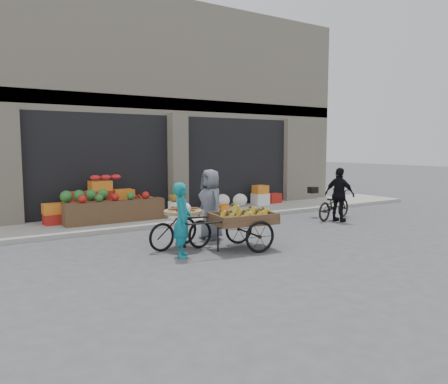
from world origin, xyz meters
TOP-DOWN VIEW (x-y plane):
  - ground at (0.00, 0.00)m, footprint 80.00×80.00m
  - sidewalk at (0.00, 4.10)m, footprint 18.00×2.20m
  - building at (0.00, 8.03)m, footprint 14.00×6.45m
  - fruit_display at (-2.48, 4.38)m, footprint 3.10×1.12m
  - pineapple_bin at (-0.75, 3.60)m, footprint 0.52×0.52m
  - fire_hydrant at (0.35, 3.55)m, footprint 0.22×0.22m
  - orange_bucket at (0.85, 3.50)m, footprint 0.32×0.32m
  - right_bay_goods at (2.61, 4.70)m, footprint 3.35×0.60m
  - seated_person at (-0.35, 4.20)m, footprint 0.51×0.43m
  - banana_cart at (-1.09, -0.17)m, footprint 2.40×1.22m
  - vendor_woman at (-2.47, -0.09)m, footprint 0.59×0.66m
  - tricycle_cart at (-2.09, 0.62)m, footprint 1.45×0.94m
  - vendor_grey at (-1.10, 1.08)m, footprint 0.54×0.83m
  - bicycle at (3.55, 1.50)m, footprint 1.81×0.99m
  - cyclist at (3.35, 1.10)m, footprint 0.61×1.01m

SIDE VIEW (x-z plane):
  - ground at x=0.00m, z-range 0.00..0.00m
  - sidewalk at x=0.00m, z-range 0.00..0.12m
  - orange_bucket at x=0.85m, z-range 0.12..0.42m
  - pineapple_bin at x=-0.75m, z-range 0.12..0.62m
  - right_bay_goods at x=2.61m, z-range 0.06..0.76m
  - bicycle at x=3.55m, z-range 0.00..0.90m
  - fire_hydrant at x=0.35m, z-range 0.15..0.86m
  - tricycle_cart at x=-2.09m, z-range 0.09..1.04m
  - seated_person at x=-0.35m, z-range 0.12..1.05m
  - fruit_display at x=-2.48m, z-range 0.05..1.29m
  - banana_cart at x=-1.09m, z-range 0.22..1.18m
  - vendor_woman at x=-2.47m, z-range 0.00..1.51m
  - cyclist at x=3.35m, z-range 0.00..1.61m
  - vendor_grey at x=-1.10m, z-range 0.00..1.69m
  - building at x=0.00m, z-range -0.13..6.87m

